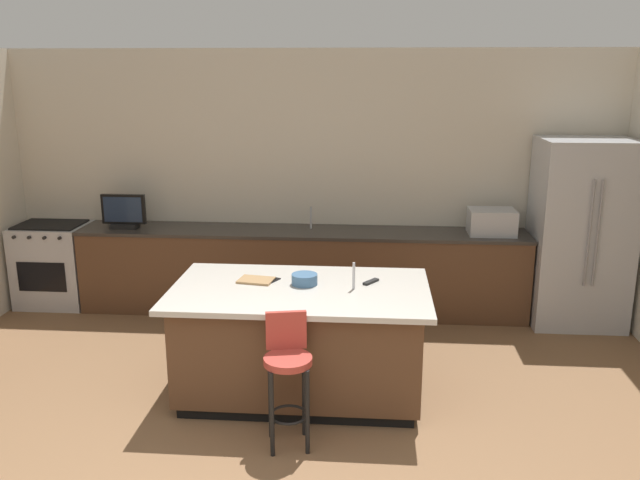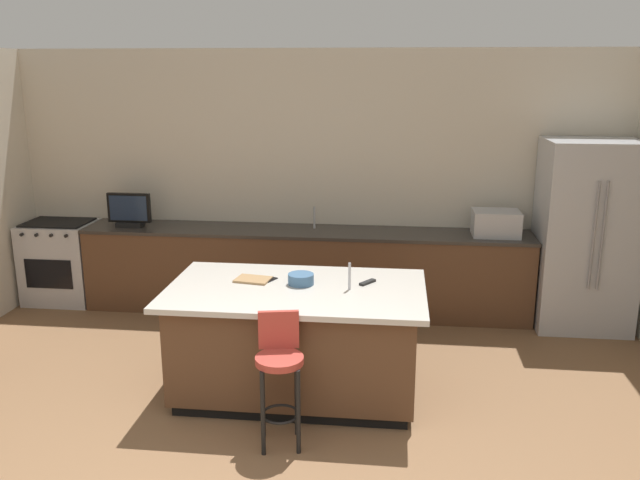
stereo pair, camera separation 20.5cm
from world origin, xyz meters
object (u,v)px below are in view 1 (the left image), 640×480
refrigerator (580,233)px  fruit_bowl (305,279)px  kitchen_island (300,340)px  range_oven (54,264)px  microwave (492,222)px  cutting_board (256,280)px  bar_stool_center (288,369)px  tv_monitor (124,213)px  cell_phone (272,280)px  tv_remote (371,282)px

refrigerator → fruit_bowl: 3.20m
kitchen_island → range_oven: range_oven is taller
range_oven → microwave: size_ratio=1.96×
range_oven → cutting_board: (2.64, -1.78, 0.46)m
bar_stool_center → tv_monitor: bearing=117.9°
refrigerator → range_oven: bearing=179.2°
refrigerator → cell_phone: (-2.95, -1.68, -0.04)m
tv_monitor → kitchen_island: bearing=-41.1°
refrigerator → bar_stool_center: size_ratio=2.02×
refrigerator → tv_remote: refrigerator is taller
kitchen_island → cell_phone: size_ratio=13.72×
microwave → cutting_board: size_ratio=1.71×
refrigerator → tv_monitor: refrigerator is taller
range_oven → cutting_board: bearing=-34.0°
tv_monitor → refrigerator: bearing=-0.4°
refrigerator → tv_remote: 2.71m
tv_monitor → tv_remote: (2.70, -1.70, -0.16)m
tv_monitor → cutting_board: tv_monitor is taller
fruit_bowl → tv_monitor: bearing=140.6°
tv_monitor → fruit_bowl: size_ratio=2.29×
fruit_bowl → cutting_board: size_ratio=0.75×
fruit_bowl → tv_remote: size_ratio=1.23×
microwave → fruit_bowl: 2.56m
kitchen_island → tv_monitor: size_ratio=4.29×
kitchen_island → tv_monitor: (-2.14, 1.87, 0.62)m
kitchen_island → bar_stool_center: size_ratio=2.14×
cutting_board → microwave: bearing=39.0°
bar_stool_center → range_oven: bearing=127.2°
cutting_board → tv_remote: bearing=2.0°
tv_remote → cutting_board: 0.94m
kitchen_island → range_oven: size_ratio=2.19×
fruit_bowl → cell_phone: fruit_bowl is taller
fruit_bowl → microwave: bearing=45.6°
microwave → bar_stool_center: 3.26m
kitchen_island → tv_remote: tv_remote is taller
cutting_board → range_oven: bearing=146.0°
kitchen_island → cutting_board: size_ratio=7.34×
fruit_bowl → bar_stool_center: bearing=-92.4°
range_oven → tv_remote: 4.01m
cell_phone → kitchen_island: bearing=-6.6°
microwave → cutting_board: 2.83m
kitchen_island → tv_remote: 0.75m
tv_monitor → cell_phone: bearing=-42.1°
cell_phone → cutting_board: cutting_board is taller
cutting_board → cell_phone: bearing=9.1°
range_oven → cell_phone: bearing=-32.4°
kitchen_island → refrigerator: bearing=34.2°
fruit_bowl → cell_phone: bearing=165.7°
tv_monitor → range_oven: bearing=176.7°
bar_stool_center → cutting_board: bar_stool_center is taller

